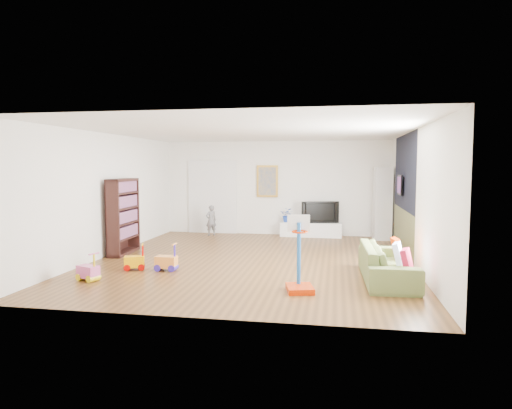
% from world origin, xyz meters
% --- Properties ---
extents(floor, '(6.50, 7.50, 0.00)m').
position_xyz_m(floor, '(0.00, 0.00, 0.00)').
color(floor, brown).
rests_on(floor, ground).
extents(ceiling, '(6.50, 7.50, 0.00)m').
position_xyz_m(ceiling, '(0.00, 0.00, 2.70)').
color(ceiling, white).
rests_on(ceiling, ground).
extents(wall_back, '(6.50, 0.00, 2.70)m').
position_xyz_m(wall_back, '(0.00, 3.75, 1.35)').
color(wall_back, white).
rests_on(wall_back, ground).
extents(wall_front, '(6.50, 0.00, 2.70)m').
position_xyz_m(wall_front, '(0.00, -3.75, 1.35)').
color(wall_front, silver).
rests_on(wall_front, ground).
extents(wall_left, '(0.00, 7.50, 2.70)m').
position_xyz_m(wall_left, '(-3.25, 0.00, 1.35)').
color(wall_left, silver).
rests_on(wall_left, ground).
extents(wall_right, '(0.00, 7.50, 2.70)m').
position_xyz_m(wall_right, '(3.25, 0.00, 1.35)').
color(wall_right, silver).
rests_on(wall_right, ground).
extents(navy_accent, '(0.01, 3.20, 1.70)m').
position_xyz_m(navy_accent, '(3.23, 1.40, 1.85)').
color(navy_accent, black).
rests_on(navy_accent, wall_right).
extents(olive_wainscot, '(0.01, 3.20, 1.00)m').
position_xyz_m(olive_wainscot, '(3.23, 1.40, 0.50)').
color(olive_wainscot, brown).
rests_on(olive_wainscot, wall_right).
extents(doorway, '(1.45, 0.06, 2.10)m').
position_xyz_m(doorway, '(-1.90, 3.71, 1.05)').
color(doorway, white).
rests_on(doorway, ground).
extents(painting_back, '(0.62, 0.06, 0.92)m').
position_xyz_m(painting_back, '(-0.25, 3.71, 1.55)').
color(painting_back, gold).
rests_on(painting_back, wall_back).
extents(artwork_right, '(0.04, 0.56, 0.46)m').
position_xyz_m(artwork_right, '(3.17, 1.60, 1.55)').
color(artwork_right, '#7F3F8C').
rests_on(artwork_right, wall_right).
extents(media_console, '(1.72, 0.47, 0.40)m').
position_xyz_m(media_console, '(1.03, 3.47, 0.20)').
color(media_console, white).
rests_on(media_console, ground).
extents(tall_cabinet, '(0.49, 0.49, 1.96)m').
position_xyz_m(tall_cabinet, '(2.96, 3.29, 0.98)').
color(tall_cabinet, silver).
rests_on(tall_cabinet, ground).
extents(bookshelf, '(0.36, 1.18, 1.70)m').
position_xyz_m(bookshelf, '(-3.02, 0.22, 0.85)').
color(bookshelf, black).
rests_on(bookshelf, ground).
extents(sofa, '(0.89, 2.12, 0.61)m').
position_xyz_m(sofa, '(2.61, -1.28, 0.31)').
color(sofa, olive).
rests_on(sofa, ground).
extents(basketball_hoop, '(0.52, 0.59, 1.21)m').
position_xyz_m(basketball_hoop, '(1.17, -2.24, 0.61)').
color(basketball_hoop, '#BA2600').
rests_on(basketball_hoop, ground).
extents(ride_on_yellow, '(0.43, 0.34, 0.49)m').
position_xyz_m(ride_on_yellow, '(-2.08, -1.27, 0.25)').
color(ride_on_yellow, '#FFB400').
rests_on(ride_on_yellow, ground).
extents(ride_on_orange, '(0.39, 0.24, 0.52)m').
position_xyz_m(ride_on_orange, '(-1.45, -1.23, 0.26)').
color(ride_on_orange, '#FF9439').
rests_on(ride_on_orange, ground).
extents(ride_on_pink, '(0.43, 0.35, 0.50)m').
position_xyz_m(ride_on_pink, '(-2.51, -2.19, 0.25)').
color(ride_on_pink, '#CB4E8C').
rests_on(ride_on_pink, ground).
extents(child, '(0.38, 0.36, 0.87)m').
position_xyz_m(child, '(-1.80, 3.19, 0.44)').
color(child, slate).
rests_on(child, ground).
extents(tv, '(1.05, 0.42, 0.61)m').
position_xyz_m(tv, '(1.26, 3.49, 0.70)').
color(tv, black).
rests_on(tv, media_console).
extents(vase_plant, '(0.41, 0.37, 0.40)m').
position_xyz_m(vase_plant, '(0.36, 3.50, 0.60)').
color(vase_plant, '#18379C').
rests_on(vase_plant, media_console).
extents(pillow_left, '(0.20, 0.37, 0.36)m').
position_xyz_m(pillow_left, '(2.85, -1.85, 0.48)').
color(pillow_left, '#B11637').
rests_on(pillow_left, sofa).
extents(pillow_center, '(0.19, 0.38, 0.37)m').
position_xyz_m(pillow_center, '(2.80, -1.27, 0.48)').
color(pillow_center, white).
rests_on(pillow_center, sofa).
extents(pillow_right, '(0.14, 0.36, 0.35)m').
position_xyz_m(pillow_right, '(2.84, -0.68, 0.48)').
color(pillow_right, '#B82600').
rests_on(pillow_right, sofa).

